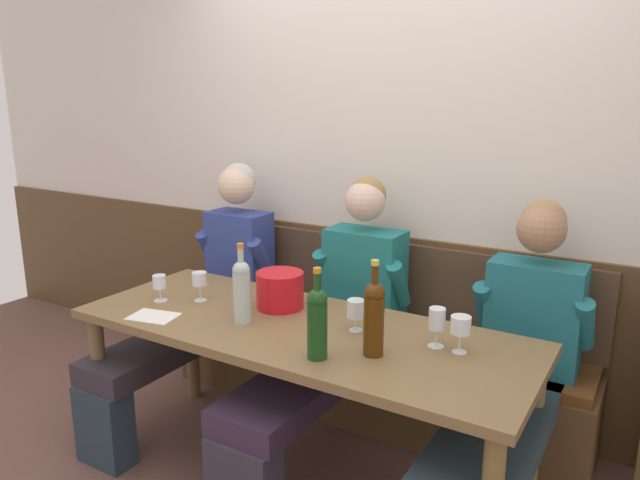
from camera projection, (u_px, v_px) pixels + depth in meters
room_wall_back at (393, 154)px, 3.18m from camera, size 6.80×0.08×2.80m
wood_wainscot_panel at (384, 318)px, 3.35m from camera, size 6.80×0.03×0.97m
wall_bench at (367, 365)px, 3.22m from camera, size 2.32×0.42×0.94m
dining_table at (299, 344)px, 2.58m from camera, size 2.02×0.77×0.74m
person_center_left_seat at (205, 288)px, 3.29m from camera, size 0.46×1.22×1.33m
person_left_seat at (334, 322)px, 2.87m from camera, size 0.50×1.22×1.31m
person_right_seat at (514, 368)px, 2.43m from camera, size 0.51×1.22×1.27m
ice_bucket at (280, 290)px, 2.76m from camera, size 0.22×0.22×0.17m
wine_bottle_green_tall at (374, 316)px, 2.23m from camera, size 0.08×0.08×0.38m
wine_bottle_amber_mid at (242, 289)px, 2.56m from camera, size 0.08×0.08×0.35m
wine_bottle_clear_water at (317, 321)px, 2.21m from camera, size 0.08×0.08×0.35m
wine_glass_center_front at (461, 327)px, 2.26m from camera, size 0.08×0.08×0.15m
wine_glass_left_end at (437, 321)px, 2.32m from camera, size 0.07×0.07×0.16m
wine_glass_mid_left at (356, 309)px, 2.48m from camera, size 0.07×0.07×0.14m
wine_glass_by_bottle at (200, 280)px, 2.84m from camera, size 0.07×0.07×0.14m
wine_glass_near_bucket at (159, 284)px, 2.84m from camera, size 0.07×0.07×0.13m
tasting_sheet_left_guest at (154, 316)px, 2.66m from camera, size 0.24×0.19×0.00m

